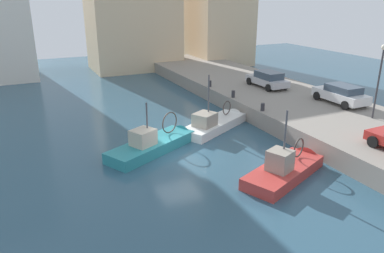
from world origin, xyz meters
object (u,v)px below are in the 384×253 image
object	(u,v)px
fishing_boat_red	(287,173)
mooring_bollard_north	(210,84)
fishing_boat_white	(217,126)
parked_car_white	(341,94)
mooring_bollard_south	(263,107)
fishing_boat_teal	(156,148)
quay_streetlamp	(380,69)
parked_car_silver	(268,79)
mooring_bollard_mid	(233,94)

from	to	relation	value
fishing_boat_red	mooring_bollard_north	distance (m)	15.18
fishing_boat_white	parked_car_white	distance (m)	9.78
parked_car_white	mooring_bollard_south	world-z (taller)	parked_car_white
fishing_boat_teal	mooring_bollard_south	distance (m)	8.37
mooring_bollard_south	quay_streetlamp	xyz separation A→B (m)	(5.65, -4.45, 2.98)
fishing_boat_red	parked_car_white	distance (m)	11.34
fishing_boat_red	parked_car_silver	world-z (taller)	fishing_boat_red
mooring_bollard_mid	fishing_boat_white	bearing A→B (deg)	-136.39
fishing_boat_teal	parked_car_silver	distance (m)	14.38
fishing_boat_white	quay_streetlamp	xyz separation A→B (m)	(8.64, -5.59, 4.33)
parked_car_silver	mooring_bollard_mid	bearing A→B (deg)	-159.22
fishing_boat_white	fishing_boat_red	bearing A→B (deg)	-90.95
fishing_boat_red	quay_streetlamp	world-z (taller)	quay_streetlamp
mooring_bollard_mid	mooring_bollard_north	bearing A→B (deg)	90.00
fishing_boat_red	mooring_bollard_mid	distance (m)	11.32
fishing_boat_teal	fishing_boat_white	size ratio (longest dim) A/B	1.04
fishing_boat_white	parked_car_silver	bearing A→B (deg)	31.30
quay_streetlamp	parked_car_white	bearing A→B (deg)	78.14
fishing_boat_red	fishing_boat_white	bearing A→B (deg)	89.05
fishing_boat_red	mooring_bollard_south	bearing A→B (deg)	65.31
fishing_boat_red	mooring_bollard_north	size ratio (longest dim) A/B	11.50
mooring_bollard_mid	mooring_bollard_north	xyz separation A→B (m)	(0.00, 4.00, 0.00)
mooring_bollard_mid	quay_streetlamp	distance (m)	10.59
mooring_bollard_north	quay_streetlamp	bearing A→B (deg)	-65.58
fishing_boat_teal	quay_streetlamp	bearing A→B (deg)	-15.12
parked_car_silver	mooring_bollard_north	xyz separation A→B (m)	(-4.51, 2.29, -0.44)
mooring_bollard_north	fishing_boat_teal	bearing A→B (deg)	-133.40
parked_car_white	parked_car_silver	bearing A→B (deg)	105.83
parked_car_white	fishing_boat_red	bearing A→B (deg)	-148.26
mooring_bollard_mid	parked_car_white	bearing A→B (deg)	-37.53
mooring_bollard_south	fishing_boat_white	bearing A→B (deg)	159.00
fishing_boat_red	fishing_boat_teal	size ratio (longest dim) A/B	0.92
fishing_boat_red	parked_car_silver	bearing A→B (deg)	58.59
parked_car_silver	mooring_bollard_mid	distance (m)	4.85
parked_car_white	mooring_bollard_north	bearing A→B (deg)	125.66
parked_car_silver	mooring_bollard_south	distance (m)	7.30
parked_car_silver	mooring_bollard_mid	xyz separation A→B (m)	(-4.51, -1.71, -0.44)
parked_car_silver	mooring_bollard_north	world-z (taller)	parked_car_silver
mooring_bollard_south	mooring_bollard_north	distance (m)	8.00
mooring_bollard_south	mooring_bollard_mid	size ratio (longest dim) A/B	1.00
mooring_bollard_south	parked_car_white	bearing A→B (deg)	-8.11
mooring_bollard_mid	parked_car_silver	bearing A→B (deg)	20.78
fishing_boat_white	quay_streetlamp	size ratio (longest dim) A/B	1.36
parked_car_white	quay_streetlamp	distance (m)	4.41
mooring_bollard_north	fishing_boat_white	bearing A→B (deg)	-113.60
fishing_boat_red	fishing_boat_white	world-z (taller)	fishing_boat_white
fishing_boat_white	mooring_bollard_mid	distance (m)	4.35
parked_car_silver	quay_streetlamp	world-z (taller)	quay_streetlamp
fishing_boat_red	mooring_bollard_south	distance (m)	7.60
mooring_bollard_mid	quay_streetlamp	size ratio (longest dim) A/B	0.11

